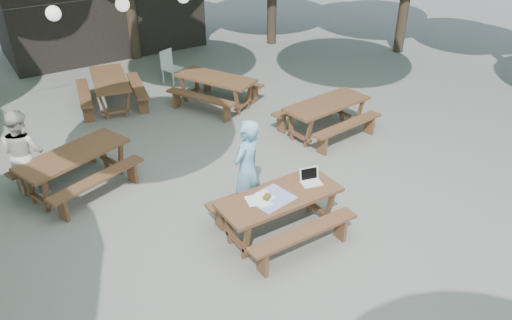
{
  "coord_description": "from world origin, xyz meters",
  "views": [
    {
      "loc": [
        -4.05,
        -5.96,
        5.2
      ],
      "look_at": [
        -0.24,
        0.01,
        1.05
      ],
      "focal_mm": 35.0,
      "sensor_mm": 36.0,
      "label": 1
    }
  ],
  "objects_px": {
    "picnic_table_nw": "(76,170)",
    "second_person": "(23,153)",
    "woman": "(247,169)",
    "plastic_chair": "(172,73)",
    "main_picnic_table": "(279,214)"
  },
  "relations": [
    {
      "from": "woman",
      "to": "second_person",
      "type": "height_order",
      "value": "woman"
    },
    {
      "from": "picnic_table_nw",
      "to": "second_person",
      "type": "height_order",
      "value": "second_person"
    },
    {
      "from": "main_picnic_table",
      "to": "picnic_table_nw",
      "type": "height_order",
      "value": "same"
    },
    {
      "from": "main_picnic_table",
      "to": "plastic_chair",
      "type": "relative_size",
      "value": 2.22
    },
    {
      "from": "plastic_chair",
      "to": "picnic_table_nw",
      "type": "bearing_deg",
      "value": -156.18
    },
    {
      "from": "picnic_table_nw",
      "to": "plastic_chair",
      "type": "height_order",
      "value": "plastic_chair"
    },
    {
      "from": "picnic_table_nw",
      "to": "woman",
      "type": "xyz_separation_m",
      "value": [
        2.26,
        -2.37,
        0.5
      ]
    },
    {
      "from": "picnic_table_nw",
      "to": "plastic_chair",
      "type": "distance_m",
      "value": 5.48
    },
    {
      "from": "picnic_table_nw",
      "to": "woman",
      "type": "relative_size",
      "value": 1.31
    },
    {
      "from": "picnic_table_nw",
      "to": "plastic_chair",
      "type": "bearing_deg",
      "value": 27.42
    },
    {
      "from": "woman",
      "to": "second_person",
      "type": "relative_size",
      "value": 1.08
    },
    {
      "from": "plastic_chair",
      "to": "main_picnic_table",
      "type": "bearing_deg",
      "value": -123.86
    },
    {
      "from": "main_picnic_table",
      "to": "woman",
      "type": "xyz_separation_m",
      "value": [
        -0.13,
        0.77,
        0.5
      ]
    },
    {
      "from": "picnic_table_nw",
      "to": "main_picnic_table",
      "type": "bearing_deg",
      "value": -72.35
    },
    {
      "from": "main_picnic_table",
      "to": "picnic_table_nw",
      "type": "distance_m",
      "value": 3.95
    }
  ]
}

